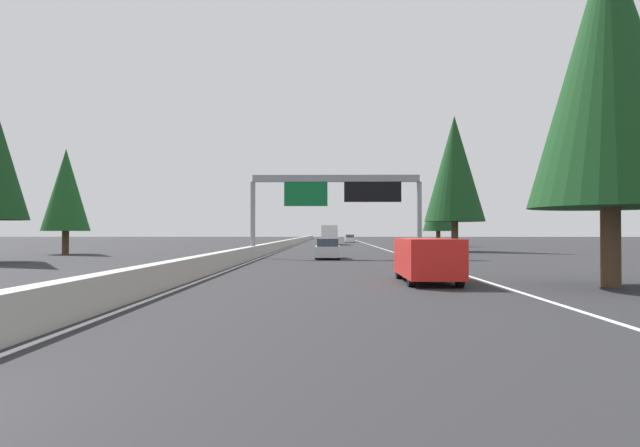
{
  "coord_description": "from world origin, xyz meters",
  "views": [
    {
      "loc": [
        -5.24,
        -5.41,
        1.94
      ],
      "look_at": [
        54.9,
        -4.34,
        2.88
      ],
      "focal_mm": 30.79,
      "sensor_mm": 36.0,
      "label": 1
    }
  ],
  "objects_px": {
    "minivan_mid_center": "(427,258)",
    "conifer_right_mid": "(438,204)",
    "conifer_left_near": "(66,190)",
    "conifer_right_foreground": "(609,69)",
    "sign_gantry_overhead": "(338,192)",
    "sedan_far_center": "(350,239)",
    "sedan_distant_b": "(328,249)",
    "conifer_right_near": "(454,169)",
    "box_truck_mid_right": "(330,234)"
  },
  "relations": [
    {
      "from": "sign_gantry_overhead",
      "to": "sedan_far_center",
      "type": "bearing_deg",
      "value": -2.84
    },
    {
      "from": "conifer_right_foreground",
      "to": "sedan_far_center",
      "type": "bearing_deg",
      "value": 4.19
    },
    {
      "from": "minivan_mid_center",
      "to": "sedan_distant_b",
      "type": "relative_size",
      "value": 1.14
    },
    {
      "from": "box_truck_mid_right",
      "to": "sign_gantry_overhead",
      "type": "bearing_deg",
      "value": -179.13
    },
    {
      "from": "sign_gantry_overhead",
      "to": "conifer_right_foreground",
      "type": "bearing_deg",
      "value": -156.07
    },
    {
      "from": "minivan_mid_center",
      "to": "box_truck_mid_right",
      "type": "relative_size",
      "value": 0.59
    },
    {
      "from": "sign_gantry_overhead",
      "to": "conifer_right_near",
      "type": "xyz_separation_m",
      "value": [
        14.57,
        -11.88,
        3.39
      ]
    },
    {
      "from": "conifer_right_foreground",
      "to": "sign_gantry_overhead",
      "type": "bearing_deg",
      "value": 23.93
    },
    {
      "from": "conifer_right_foreground",
      "to": "conifer_right_near",
      "type": "distance_m",
      "value": 35.61
    },
    {
      "from": "sign_gantry_overhead",
      "to": "minivan_mid_center",
      "type": "relative_size",
      "value": 2.54
    },
    {
      "from": "sedan_distant_b",
      "to": "sedan_far_center",
      "type": "height_order",
      "value": "same"
    },
    {
      "from": "box_truck_mid_right",
      "to": "conifer_right_near",
      "type": "height_order",
      "value": "conifer_right_near"
    },
    {
      "from": "box_truck_mid_right",
      "to": "conifer_left_near",
      "type": "distance_m",
      "value": 43.68
    },
    {
      "from": "sign_gantry_overhead",
      "to": "conifer_left_near",
      "type": "height_order",
      "value": "conifer_left_near"
    },
    {
      "from": "minivan_mid_center",
      "to": "sedan_distant_b",
      "type": "height_order",
      "value": "minivan_mid_center"
    },
    {
      "from": "minivan_mid_center",
      "to": "box_truck_mid_right",
      "type": "bearing_deg",
      "value": 3.41
    },
    {
      "from": "conifer_right_foreground",
      "to": "conifer_right_near",
      "type": "bearing_deg",
      "value": -4.17
    },
    {
      "from": "conifer_right_mid",
      "to": "box_truck_mid_right",
      "type": "bearing_deg",
      "value": 57.08
    },
    {
      "from": "box_truck_mid_right",
      "to": "conifer_right_mid",
      "type": "relative_size",
      "value": 0.9
    },
    {
      "from": "sedan_distant_b",
      "to": "conifer_left_near",
      "type": "distance_m",
      "value": 24.8
    },
    {
      "from": "sign_gantry_overhead",
      "to": "sedan_distant_b",
      "type": "xyz_separation_m",
      "value": [
        -0.42,
        0.78,
        -4.22
      ]
    },
    {
      "from": "conifer_left_near",
      "to": "conifer_right_foreground",
      "type": "bearing_deg",
      "value": -130.37
    },
    {
      "from": "sign_gantry_overhead",
      "to": "minivan_mid_center",
      "type": "xyz_separation_m",
      "value": [
        -19.31,
        -3.11,
        -3.95
      ]
    },
    {
      "from": "minivan_mid_center",
      "to": "conifer_right_mid",
      "type": "bearing_deg",
      "value": -11.62
    },
    {
      "from": "conifer_right_foreground",
      "to": "conifer_left_near",
      "type": "distance_m",
      "value": 43.54
    },
    {
      "from": "minivan_mid_center",
      "to": "sedan_far_center",
      "type": "bearing_deg",
      "value": -0.02
    },
    {
      "from": "box_truck_mid_right",
      "to": "conifer_right_near",
      "type": "distance_m",
      "value": 32.72
    },
    {
      "from": "sign_gantry_overhead",
      "to": "conifer_left_near",
      "type": "bearing_deg",
      "value": 73.13
    },
    {
      "from": "sedan_distant_b",
      "to": "conifer_right_mid",
      "type": "bearing_deg",
      "value": -23.2
    },
    {
      "from": "minivan_mid_center",
      "to": "conifer_right_foreground",
      "type": "xyz_separation_m",
      "value": [
        -1.63,
        -6.18,
        6.78
      ]
    },
    {
      "from": "sedan_distant_b",
      "to": "conifer_right_foreground",
      "type": "distance_m",
      "value": 23.92
    },
    {
      "from": "sedan_far_center",
      "to": "conifer_right_mid",
      "type": "distance_m",
      "value": 31.23
    },
    {
      "from": "conifer_right_mid",
      "to": "sedan_far_center",
      "type": "bearing_deg",
      "value": 20.97
    },
    {
      "from": "minivan_mid_center",
      "to": "conifer_right_mid",
      "type": "height_order",
      "value": "conifer_right_mid"
    },
    {
      "from": "conifer_right_near",
      "to": "conifer_right_mid",
      "type": "height_order",
      "value": "conifer_right_near"
    },
    {
      "from": "minivan_mid_center",
      "to": "sedan_far_center",
      "type": "height_order",
      "value": "minivan_mid_center"
    },
    {
      "from": "sedan_distant_b",
      "to": "conifer_left_near",
      "type": "relative_size",
      "value": 0.47
    },
    {
      "from": "conifer_left_near",
      "to": "minivan_mid_center",
      "type": "bearing_deg",
      "value": -134.57
    },
    {
      "from": "minivan_mid_center",
      "to": "conifer_right_foreground",
      "type": "relative_size",
      "value": 0.39
    },
    {
      "from": "box_truck_mid_right",
      "to": "sedan_distant_b",
      "type": "bearing_deg",
      "value": 179.86
    },
    {
      "from": "box_truck_mid_right",
      "to": "conifer_right_near",
      "type": "bearing_deg",
      "value": -156.93
    },
    {
      "from": "conifer_right_mid",
      "to": "conifer_right_foreground",
      "type": "bearing_deg",
      "value": 174.98
    },
    {
      "from": "minivan_mid_center",
      "to": "sedan_far_center",
      "type": "xyz_separation_m",
      "value": [
        82.53,
        -0.03,
        -0.27
      ]
    },
    {
      "from": "sedan_far_center",
      "to": "box_truck_mid_right",
      "type": "bearing_deg",
      "value": 168.79
    },
    {
      "from": "sign_gantry_overhead",
      "to": "conifer_right_mid",
      "type": "bearing_deg",
      "value": -22.35
    },
    {
      "from": "conifer_right_near",
      "to": "sedan_far_center",
      "type": "bearing_deg",
      "value": 10.19
    },
    {
      "from": "sign_gantry_overhead",
      "to": "conifer_right_mid",
      "type": "distance_m",
      "value": 37.25
    },
    {
      "from": "box_truck_mid_right",
      "to": "conifer_right_mid",
      "type": "bearing_deg",
      "value": -122.92
    },
    {
      "from": "conifer_right_near",
      "to": "conifer_right_mid",
      "type": "relative_size",
      "value": 1.44
    },
    {
      "from": "conifer_right_near",
      "to": "conifer_right_mid",
      "type": "xyz_separation_m",
      "value": [
        19.87,
        -2.28,
        -2.55
      ]
    }
  ]
}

